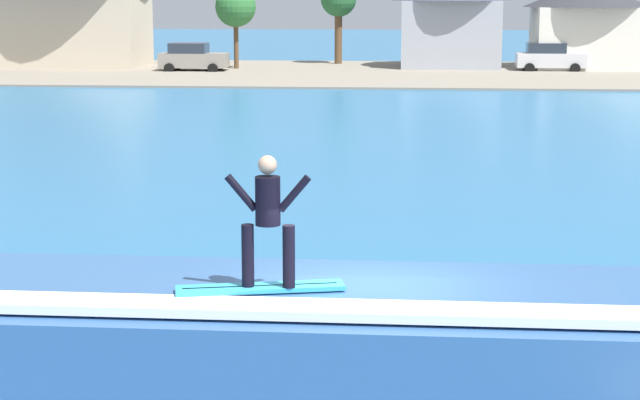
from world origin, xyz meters
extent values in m
plane|color=#28699B|center=(0.00, 0.00, 0.00)|extent=(260.00, 260.00, 0.00)
cube|color=#335C94|center=(-1.00, -0.18, 0.63)|extent=(10.02, 3.55, 1.25)
cube|color=#335C94|center=(-1.00, -0.63, 1.32)|extent=(8.52, 1.60, 0.14)
cube|color=white|center=(-1.00, -1.34, 1.35)|extent=(9.02, 0.64, 0.12)
cube|color=#33A5CC|center=(-1.38, -0.73, 1.44)|extent=(2.19, 0.86, 0.06)
cube|color=black|center=(-1.38, -0.73, 1.47)|extent=(1.95, 0.49, 0.01)
cylinder|color=black|center=(-1.53, -0.77, 1.87)|extent=(0.16, 0.16, 0.81)
cylinder|color=black|center=(-1.00, -0.77, 1.87)|extent=(0.16, 0.16, 0.81)
cylinder|color=black|center=(-1.26, -0.77, 2.59)|extent=(0.32, 0.32, 0.62)
sphere|color=tan|center=(-1.26, -0.77, 3.05)|extent=(0.24, 0.24, 0.24)
cylinder|color=black|center=(-1.60, -0.77, 2.69)|extent=(0.43, 0.10, 0.49)
cylinder|color=black|center=(-0.93, -0.77, 2.69)|extent=(0.43, 0.10, 0.49)
cube|color=gray|center=(0.00, 54.00, 0.06)|extent=(120.00, 21.38, 0.12)
cube|color=gray|center=(-13.40, 54.49, 0.77)|extent=(4.26, 1.93, 0.90)
cube|color=#262D38|center=(-13.72, 54.49, 1.54)|extent=(2.34, 1.73, 0.64)
cylinder|color=black|center=(-12.02, 55.50, 0.32)|extent=(0.64, 0.22, 0.64)
cylinder|color=black|center=(-12.02, 53.47, 0.32)|extent=(0.64, 0.22, 0.64)
cylinder|color=black|center=(-14.78, 55.50, 0.32)|extent=(0.64, 0.22, 0.64)
cylinder|color=black|center=(-14.78, 53.47, 0.32)|extent=(0.64, 0.22, 0.64)
cube|color=silver|center=(9.16, 56.48, 0.77)|extent=(4.34, 1.70, 0.90)
cube|color=#262D38|center=(8.84, 56.48, 1.54)|extent=(2.39, 1.53, 0.64)
cylinder|color=black|center=(10.57, 57.38, 0.32)|extent=(0.64, 0.22, 0.64)
cylinder|color=black|center=(10.57, 55.58, 0.32)|extent=(0.64, 0.22, 0.64)
cylinder|color=black|center=(7.75, 57.38, 0.32)|extent=(0.64, 0.22, 0.64)
cylinder|color=black|center=(7.75, 55.58, 0.32)|extent=(0.64, 0.22, 0.64)
cube|color=beige|center=(-21.84, 57.39, 3.23)|extent=(8.85, 6.10, 6.45)
cube|color=silver|center=(11.64, 59.03, 2.03)|extent=(6.68, 6.27, 4.07)
cube|color=#9EA3AD|center=(2.86, 59.27, 2.23)|extent=(6.37, 6.08, 4.47)
cylinder|color=brown|center=(-11.01, 56.52, 1.65)|extent=(0.31, 0.31, 3.31)
sphere|color=#2C6B33|center=(-11.01, 56.52, 4.10)|extent=(2.64, 2.64, 2.64)
cylinder|color=brown|center=(-4.73, 61.75, 1.91)|extent=(0.52, 0.52, 3.81)
camera|label=1|loc=(0.55, -14.15, 5.21)|focal=61.31mm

